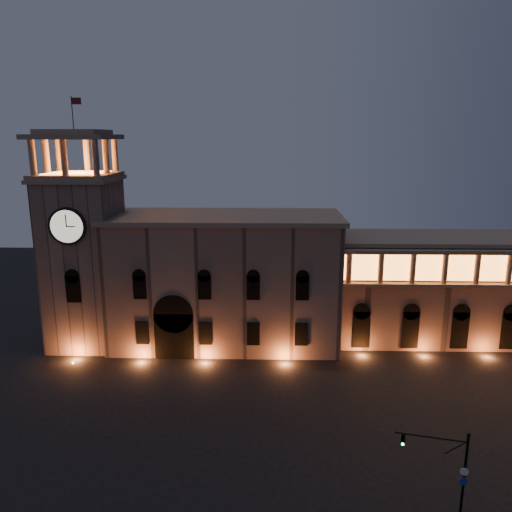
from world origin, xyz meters
The scene contains 5 objects.
ground centered at (0.00, 0.00, 0.00)m, with size 160.00×160.00×0.00m, color black.
government_building centered at (-2.08, 21.93, 8.77)m, with size 30.80×12.80×17.60m.
clock_tower centered at (-20.50, 20.98, 12.50)m, with size 9.80×9.80×32.40m.
colonnade_wing centered at (32.00, 23.92, 7.33)m, with size 40.60×11.50×14.50m.
traffic_light centered at (17.13, -10.69, 3.80)m, with size 5.17×1.46×7.24m.
Camera 1 is at (3.76, -42.43, 27.56)m, focal length 35.00 mm.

